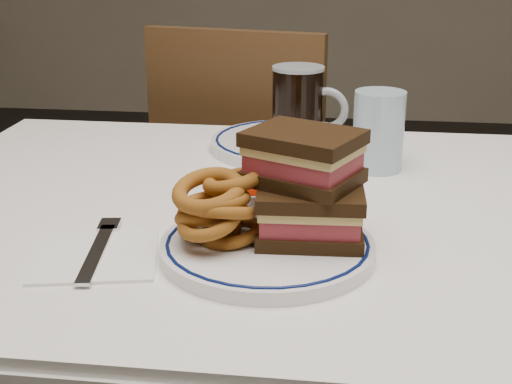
# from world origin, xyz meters

# --- Properties ---
(dining_table) EXTENTS (1.27, 0.87, 0.75)m
(dining_table) POSITION_xyz_m (0.00, 0.00, 0.64)
(dining_table) COLOR white
(dining_table) RESTS_ON floor
(chair_far) EXTENTS (0.50, 0.50, 0.92)m
(chair_far) POSITION_xyz_m (-0.19, 0.73, 0.50)
(chair_far) COLOR #463216
(chair_far) RESTS_ON floor
(main_plate) EXTENTS (0.26, 0.26, 0.02)m
(main_plate) POSITION_xyz_m (-0.04, -0.17, 0.76)
(main_plate) COLOR white
(main_plate) RESTS_ON dining_table
(reuben_sandwich) EXTENTS (0.16, 0.15, 0.13)m
(reuben_sandwich) POSITION_xyz_m (0.00, -0.15, 0.83)
(reuben_sandwich) COLOR black
(reuben_sandwich) RESTS_ON main_plate
(onion_rings_main) EXTENTS (0.12, 0.12, 0.10)m
(onion_rings_main) POSITION_xyz_m (-0.10, -0.18, 0.81)
(onion_rings_main) COLOR brown
(onion_rings_main) RESTS_ON main_plate
(ketchup_ramekin) EXTENTS (0.05, 0.05, 0.03)m
(ketchup_ramekin) POSITION_xyz_m (-0.07, -0.07, 0.78)
(ketchup_ramekin) COLOR white
(ketchup_ramekin) RESTS_ON main_plate
(beer_mug) EXTENTS (0.14, 0.09, 0.15)m
(beer_mug) POSITION_xyz_m (-0.04, 0.27, 0.83)
(beer_mug) COLOR black
(beer_mug) RESTS_ON dining_table
(water_glass) EXTENTS (0.08, 0.08, 0.13)m
(water_glass) POSITION_xyz_m (0.10, 0.18, 0.82)
(water_glass) COLOR #A9C8DA
(water_glass) RESTS_ON dining_table
(far_plate) EXTENTS (0.29, 0.29, 0.02)m
(far_plate) POSITION_xyz_m (-0.05, 0.28, 0.76)
(far_plate) COLOR white
(far_plate) RESTS_ON dining_table
(onion_rings_far) EXTENTS (0.10, 0.13, 0.06)m
(onion_rings_far) POSITION_xyz_m (-0.03, 0.28, 0.79)
(onion_rings_far) COLOR brown
(onion_rings_far) RESTS_ON far_plate
(napkin_fork) EXTENTS (0.17, 0.20, 0.01)m
(napkin_fork) POSITION_xyz_m (-0.25, -0.21, 0.75)
(napkin_fork) COLOR white
(napkin_fork) RESTS_ON dining_table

